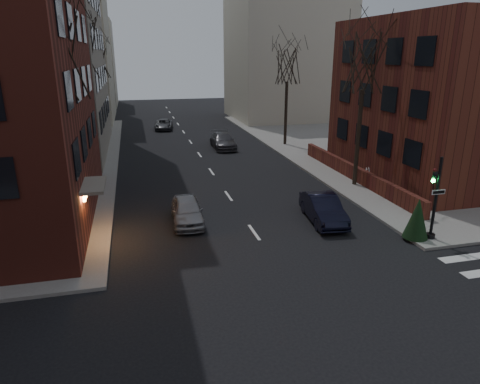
# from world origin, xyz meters

# --- Properties ---
(sidewalk_far_right) EXTENTS (44.00, 44.00, 0.15)m
(sidewalk_far_right) POSITION_xyz_m (29.00, 30.00, 0.07)
(sidewalk_far_right) COLOR gray
(sidewalk_far_right) RESTS_ON ground
(building_right_brick) EXTENTS (12.00, 14.00, 11.00)m
(building_right_brick) POSITION_xyz_m (16.50, 19.00, 5.50)
(building_right_brick) COLOR #5E271B
(building_right_brick) RESTS_ON ground
(low_wall_right) EXTENTS (0.35, 16.00, 1.00)m
(low_wall_right) POSITION_xyz_m (9.30, 19.00, 0.65)
(low_wall_right) COLOR #5E271B
(low_wall_right) RESTS_ON sidewalk_far_right
(building_distant_la) EXTENTS (14.00, 16.00, 18.00)m
(building_distant_la) POSITION_xyz_m (-15.00, 55.00, 9.00)
(building_distant_la) COLOR #B9B19D
(building_distant_la) RESTS_ON ground
(building_distant_ra) EXTENTS (14.00, 14.00, 16.00)m
(building_distant_ra) POSITION_xyz_m (15.00, 50.00, 8.00)
(building_distant_ra) COLOR #B9B19D
(building_distant_ra) RESTS_ON ground
(building_distant_lb) EXTENTS (10.00, 12.00, 14.00)m
(building_distant_lb) POSITION_xyz_m (-13.00, 72.00, 7.00)
(building_distant_lb) COLOR #B9B19D
(building_distant_lb) RESTS_ON ground
(traffic_signal) EXTENTS (0.76, 0.44, 4.00)m
(traffic_signal) POSITION_xyz_m (7.94, 8.99, 1.91)
(traffic_signal) COLOR black
(traffic_signal) RESTS_ON sidewalk_far_right
(tree_left_a) EXTENTS (4.18, 4.18, 10.26)m
(tree_left_a) POSITION_xyz_m (-8.80, 14.00, 8.47)
(tree_left_a) COLOR #2D231C
(tree_left_a) RESTS_ON sidewalk_far_left
(tree_left_b) EXTENTS (4.40, 4.40, 10.80)m
(tree_left_b) POSITION_xyz_m (-8.80, 26.00, 8.91)
(tree_left_b) COLOR #2D231C
(tree_left_b) RESTS_ON sidewalk_far_left
(tree_left_c) EXTENTS (3.96, 3.96, 9.72)m
(tree_left_c) POSITION_xyz_m (-8.80, 40.00, 8.03)
(tree_left_c) COLOR #2D231C
(tree_left_c) RESTS_ON sidewalk_far_left
(tree_right_a) EXTENTS (3.96, 3.96, 9.72)m
(tree_right_a) POSITION_xyz_m (8.80, 18.00, 8.03)
(tree_right_a) COLOR #2D231C
(tree_right_a) RESTS_ON sidewalk_far_right
(tree_right_b) EXTENTS (3.74, 3.74, 9.18)m
(tree_right_b) POSITION_xyz_m (8.80, 32.00, 7.59)
(tree_right_b) COLOR #2D231C
(tree_right_b) RESTS_ON sidewalk_far_right
(streetlamp_near) EXTENTS (0.36, 0.36, 6.28)m
(streetlamp_near) POSITION_xyz_m (-8.20, 22.00, 4.24)
(streetlamp_near) COLOR black
(streetlamp_near) RESTS_ON sidewalk_far_left
(streetlamp_far) EXTENTS (0.36, 0.36, 6.28)m
(streetlamp_far) POSITION_xyz_m (-8.20, 42.00, 4.24)
(streetlamp_far) COLOR black
(streetlamp_far) RESTS_ON sidewalk_far_left
(parked_sedan) EXTENTS (2.00, 4.51, 1.44)m
(parked_sedan) POSITION_xyz_m (4.00, 12.57, 0.72)
(parked_sedan) COLOR black
(parked_sedan) RESTS_ON ground
(car_lane_silver) EXTENTS (1.80, 4.08, 1.37)m
(car_lane_silver) POSITION_xyz_m (-3.11, 14.12, 0.68)
(car_lane_silver) COLOR #939297
(car_lane_silver) RESTS_ON ground
(car_lane_gray) EXTENTS (2.11, 4.99, 1.44)m
(car_lane_gray) POSITION_xyz_m (2.61, 32.21, 0.72)
(car_lane_gray) COLOR #414045
(car_lane_gray) RESTS_ON ground
(car_lane_far) EXTENTS (2.48, 4.49, 1.19)m
(car_lane_far) POSITION_xyz_m (-2.06, 44.28, 0.59)
(car_lane_far) COLOR #404145
(car_lane_far) RESTS_ON ground
(sandwich_board) EXTENTS (0.60, 0.68, 0.91)m
(sandwich_board) POSITION_xyz_m (10.03, 18.51, 0.61)
(sandwich_board) COLOR silver
(sandwich_board) RESTS_ON sidewalk_far_right
(evergreen_shrub) EXTENTS (1.48, 1.48, 1.98)m
(evergreen_shrub) POSITION_xyz_m (7.30, 9.20, 1.14)
(evergreen_shrub) COLOR #163319
(evergreen_shrub) RESTS_ON sidewalk_far_right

